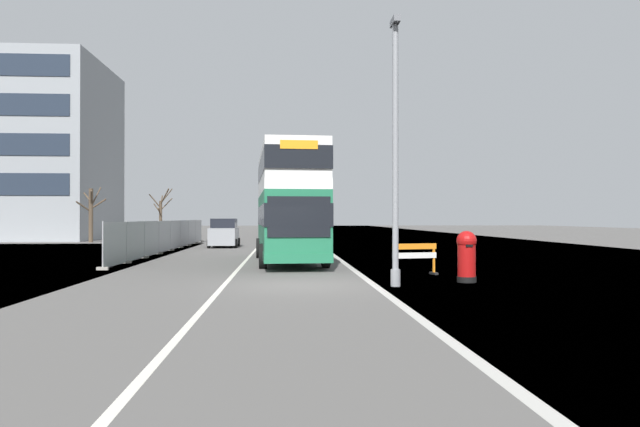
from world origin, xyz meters
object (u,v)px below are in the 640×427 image
at_px(red_pillar_postbox, 467,254).
at_px(car_receding_mid, 280,230).
at_px(car_oncoming_near, 224,234).
at_px(roadworks_barrier, 414,255).
at_px(car_receding_far, 290,229).
at_px(car_far_side, 280,227).
at_px(double_decker_bus, 289,203).
at_px(lamppost_foreground, 395,160).

relative_size(red_pillar_postbox, car_receding_mid, 0.37).
bearing_deg(car_oncoming_near, roadworks_barrier, -66.88).
xyz_separation_m(car_receding_far, car_far_side, (-1.01, 9.41, 0.07)).
height_order(double_decker_bus, car_receding_mid, double_decker_bus).
bearing_deg(car_receding_mid, car_far_side, 90.29).
xyz_separation_m(roadworks_barrier, car_oncoming_near, (-8.74, 20.47, 0.24)).
relative_size(lamppost_foreground, car_receding_far, 1.86).
xyz_separation_m(car_oncoming_near, car_receding_far, (4.76, 17.75, 0.01)).
bearing_deg(roadworks_barrier, lamppost_foreground, -111.42).
height_order(roadworks_barrier, car_receding_mid, car_receding_mid).
relative_size(double_decker_bus, car_far_side, 2.63).
bearing_deg(car_far_side, double_decker_bus, -89.19).
bearing_deg(double_decker_bus, car_receding_far, 89.24).
xyz_separation_m(roadworks_barrier, car_receding_mid, (-4.89, 28.25, 0.31)).
xyz_separation_m(red_pillar_postbox, car_oncoming_near, (-9.85, 22.88, 0.05)).
height_order(car_oncoming_near, car_receding_mid, car_receding_mid).
relative_size(red_pillar_postbox, car_receding_far, 0.38).
relative_size(roadworks_barrier, car_receding_mid, 0.39).
xyz_separation_m(car_receding_mid, car_receding_far, (0.91, 9.96, -0.06)).
distance_m(lamppost_foreground, car_receding_mid, 31.97).
xyz_separation_m(car_oncoming_near, car_receding_mid, (3.85, 7.79, 0.07)).
xyz_separation_m(car_oncoming_near, car_far_side, (3.75, 27.16, 0.08)).
bearing_deg(lamppost_foreground, red_pillar_postbox, 22.02).
bearing_deg(car_receding_far, car_far_side, 96.11).
bearing_deg(car_far_side, red_pillar_postbox, -83.05).
bearing_deg(red_pillar_postbox, car_oncoming_near, 113.29).
distance_m(car_oncoming_near, car_receding_far, 18.37).
distance_m(red_pillar_postbox, car_receding_far, 40.94).
bearing_deg(car_receding_far, double_decker_bus, -90.76).
relative_size(lamppost_foreground, red_pillar_postbox, 4.93).
relative_size(double_decker_bus, roadworks_barrier, 6.41).
height_order(lamppost_foreground, red_pillar_postbox, lamppost_foreground).
bearing_deg(lamppost_foreground, roadworks_barrier, 68.58).
bearing_deg(lamppost_foreground, car_oncoming_near, 107.23).
bearing_deg(car_far_side, lamppost_foreground, -85.91).
bearing_deg(car_receding_mid, car_oncoming_near, -116.31).
xyz_separation_m(red_pillar_postbox, roadworks_barrier, (-1.11, 2.41, -0.19)).
xyz_separation_m(lamppost_foreground, car_oncoming_near, (-7.40, 23.87, -2.80)).
height_order(car_receding_mid, car_receding_far, car_receding_mid).
relative_size(red_pillar_postbox, car_oncoming_near, 0.42).
xyz_separation_m(red_pillar_postbox, car_far_side, (-6.10, 50.04, 0.13)).
xyz_separation_m(double_decker_bus, car_far_side, (-0.59, 41.29, -1.69)).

